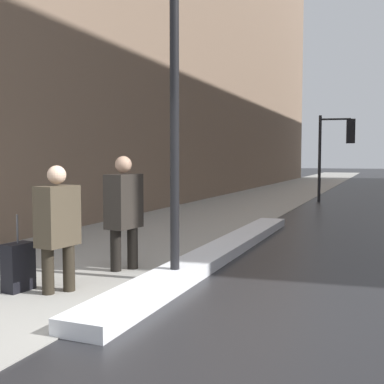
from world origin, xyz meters
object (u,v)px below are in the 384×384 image
object	(u,v)px
lamp_post	(174,27)
traffic_light_near	(340,140)
rolling_suitcase	(18,267)
pedestrian_nearside	(58,223)
pedestrian_trailing	(124,207)

from	to	relation	value
lamp_post	traffic_light_near	bearing A→B (deg)	85.89
lamp_post	rolling_suitcase	size ratio (longest dim) A/B	5.90
pedestrian_nearside	rolling_suitcase	distance (m)	0.76
traffic_light_near	pedestrian_nearside	distance (m)	14.29
traffic_light_near	pedestrian_trailing	distance (m)	12.96
lamp_post	rolling_suitcase	distance (m)	3.58
lamp_post	traffic_light_near	world-z (taller)	lamp_post
pedestrian_trailing	rolling_suitcase	xyz separation A→B (m)	(-0.64, -1.45, -0.62)
pedestrian_nearside	rolling_suitcase	xyz separation A→B (m)	(-0.51, -0.12, -0.56)
pedestrian_nearside	traffic_light_near	bearing A→B (deg)	179.10
pedestrian_trailing	rolling_suitcase	size ratio (longest dim) A/B	1.75
pedestrian_trailing	lamp_post	bearing A→B (deg)	78.94
lamp_post	rolling_suitcase	bearing A→B (deg)	-144.29
traffic_light_near	rolling_suitcase	xyz separation A→B (m)	(-2.52, -14.19, -2.03)
traffic_light_near	pedestrian_trailing	size ratio (longest dim) A/B	1.95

